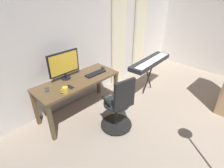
{
  "coord_description": "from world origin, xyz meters",
  "views": [
    {
      "loc": [
        2.59,
        0.29,
        2.28
      ],
      "look_at": [
        0.69,
        -1.56,
        0.77
      ],
      "focal_mm": 28.71,
      "sensor_mm": 36.0,
      "label": 1
    }
  ],
  "objects_px": {
    "computer_monitor": "(64,64)",
    "cell_phone_face_up": "(47,90)",
    "desk": "(78,84)",
    "computer_mouse": "(103,67)",
    "office_chair": "(119,107)",
    "cell_phone_by_monitor": "(70,87)",
    "mug_tea": "(65,90)",
    "piano_keyboard": "(150,62)",
    "computer_keyboard": "(96,73)"
  },
  "relations": [
    {
      "from": "computer_keyboard",
      "to": "computer_monitor",
      "type": "bearing_deg",
      "value": -26.92
    },
    {
      "from": "computer_keyboard",
      "to": "piano_keyboard",
      "type": "xyz_separation_m",
      "value": [
        -1.23,
        0.42,
        -0.02
      ]
    },
    {
      "from": "cell_phone_face_up",
      "to": "computer_monitor",
      "type": "bearing_deg",
      "value": -138.17
    },
    {
      "from": "cell_phone_face_up",
      "to": "piano_keyboard",
      "type": "relative_size",
      "value": 0.11
    },
    {
      "from": "piano_keyboard",
      "to": "computer_mouse",
      "type": "bearing_deg",
      "value": -32.65
    },
    {
      "from": "computer_mouse",
      "to": "piano_keyboard",
      "type": "relative_size",
      "value": 0.08
    },
    {
      "from": "computer_mouse",
      "to": "office_chair",
      "type": "bearing_deg",
      "value": 61.92
    },
    {
      "from": "computer_monitor",
      "to": "cell_phone_by_monitor",
      "type": "xyz_separation_m",
      "value": [
        0.13,
        0.33,
        -0.28
      ]
    },
    {
      "from": "computer_keyboard",
      "to": "computer_mouse",
      "type": "height_order",
      "value": "computer_mouse"
    },
    {
      "from": "desk",
      "to": "computer_mouse",
      "type": "xyz_separation_m",
      "value": [
        -0.67,
        -0.03,
        0.11
      ]
    },
    {
      "from": "computer_monitor",
      "to": "piano_keyboard",
      "type": "bearing_deg",
      "value": 158.68
    },
    {
      "from": "mug_tea",
      "to": "piano_keyboard",
      "type": "bearing_deg",
      "value": 172.56
    },
    {
      "from": "computer_keyboard",
      "to": "desk",
      "type": "bearing_deg",
      "value": -8.69
    },
    {
      "from": "computer_monitor",
      "to": "computer_keyboard",
      "type": "xyz_separation_m",
      "value": [
        -0.5,
        0.25,
        -0.27
      ]
    },
    {
      "from": "cell_phone_by_monitor",
      "to": "office_chair",
      "type": "bearing_deg",
      "value": 117.67
    },
    {
      "from": "computer_keyboard",
      "to": "piano_keyboard",
      "type": "bearing_deg",
      "value": 161.09
    },
    {
      "from": "computer_monitor",
      "to": "office_chair",
      "type": "bearing_deg",
      "value": 106.39
    },
    {
      "from": "computer_monitor",
      "to": "mug_tea",
      "type": "xyz_separation_m",
      "value": [
        0.28,
        0.41,
        -0.24
      ]
    },
    {
      "from": "computer_keyboard",
      "to": "cell_phone_by_monitor",
      "type": "distance_m",
      "value": 0.63
    },
    {
      "from": "computer_keyboard",
      "to": "cell_phone_face_up",
      "type": "distance_m",
      "value": 0.96
    },
    {
      "from": "computer_monitor",
      "to": "piano_keyboard",
      "type": "relative_size",
      "value": 0.47
    },
    {
      "from": "office_chair",
      "to": "mug_tea",
      "type": "distance_m",
      "value": 0.92
    },
    {
      "from": "computer_keyboard",
      "to": "cell_phone_face_up",
      "type": "bearing_deg",
      "value": -7.79
    },
    {
      "from": "piano_keyboard",
      "to": "cell_phone_by_monitor",
      "type": "bearing_deg",
      "value": -15.02
    },
    {
      "from": "computer_keyboard",
      "to": "computer_mouse",
      "type": "distance_m",
      "value": 0.29
    },
    {
      "from": "cell_phone_by_monitor",
      "to": "mug_tea",
      "type": "xyz_separation_m",
      "value": [
        0.15,
        0.09,
        0.04
      ]
    },
    {
      "from": "cell_phone_by_monitor",
      "to": "piano_keyboard",
      "type": "bearing_deg",
      "value": 165.85
    },
    {
      "from": "office_chair",
      "to": "cell_phone_by_monitor",
      "type": "bearing_deg",
      "value": 131.93
    },
    {
      "from": "mug_tea",
      "to": "piano_keyboard",
      "type": "distance_m",
      "value": 2.03
    },
    {
      "from": "desk",
      "to": "office_chair",
      "type": "distance_m",
      "value": 0.89
    },
    {
      "from": "computer_monitor",
      "to": "cell_phone_face_up",
      "type": "xyz_separation_m",
      "value": [
        0.45,
        0.12,
        -0.28
      ]
    },
    {
      "from": "office_chair",
      "to": "cell_phone_by_monitor",
      "type": "height_order",
      "value": "office_chair"
    },
    {
      "from": "office_chair",
      "to": "piano_keyboard",
      "type": "distance_m",
      "value": 1.5
    },
    {
      "from": "computer_keyboard",
      "to": "cell_phone_by_monitor",
      "type": "bearing_deg",
      "value": 6.42
    },
    {
      "from": "piano_keyboard",
      "to": "cell_phone_face_up",
      "type": "bearing_deg",
      "value": -18.53
    },
    {
      "from": "computer_keyboard",
      "to": "piano_keyboard",
      "type": "distance_m",
      "value": 1.31
    },
    {
      "from": "desk",
      "to": "cell_phone_face_up",
      "type": "relative_size",
      "value": 10.84
    },
    {
      "from": "office_chair",
      "to": "piano_keyboard",
      "type": "xyz_separation_m",
      "value": [
        -1.43,
        -0.37,
        0.26
      ]
    },
    {
      "from": "computer_mouse",
      "to": "cell_phone_by_monitor",
      "type": "bearing_deg",
      "value": 10.15
    },
    {
      "from": "computer_monitor",
      "to": "cell_phone_by_monitor",
      "type": "relative_size",
      "value": 4.17
    },
    {
      "from": "office_chair",
      "to": "cell_phone_face_up",
      "type": "height_order",
      "value": "office_chair"
    },
    {
      "from": "computer_mouse",
      "to": "cell_phone_face_up",
      "type": "distance_m",
      "value": 1.23
    },
    {
      "from": "cell_phone_face_up",
      "to": "piano_keyboard",
      "type": "xyz_separation_m",
      "value": [
        -2.18,
        0.55,
        -0.01
      ]
    },
    {
      "from": "computer_monitor",
      "to": "computer_mouse",
      "type": "distance_m",
      "value": 0.84
    },
    {
      "from": "desk",
      "to": "computer_mouse",
      "type": "height_order",
      "value": "computer_mouse"
    },
    {
      "from": "cell_phone_face_up",
      "to": "mug_tea",
      "type": "bearing_deg",
      "value": 146.36
    },
    {
      "from": "office_chair",
      "to": "desk",
      "type": "bearing_deg",
      "value": 114.0
    },
    {
      "from": "desk",
      "to": "computer_keyboard",
      "type": "height_order",
      "value": "computer_keyboard"
    },
    {
      "from": "computer_mouse",
      "to": "piano_keyboard",
      "type": "height_order",
      "value": "piano_keyboard"
    },
    {
      "from": "computer_mouse",
      "to": "mug_tea",
      "type": "bearing_deg",
      "value": 13.4
    }
  ]
}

